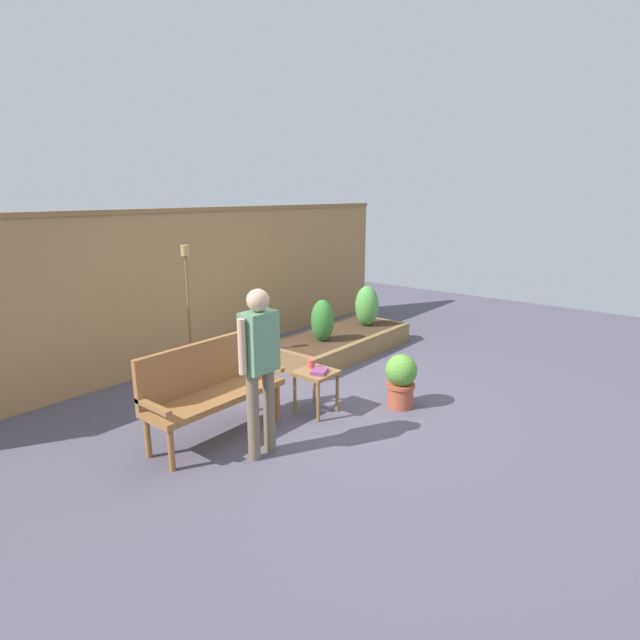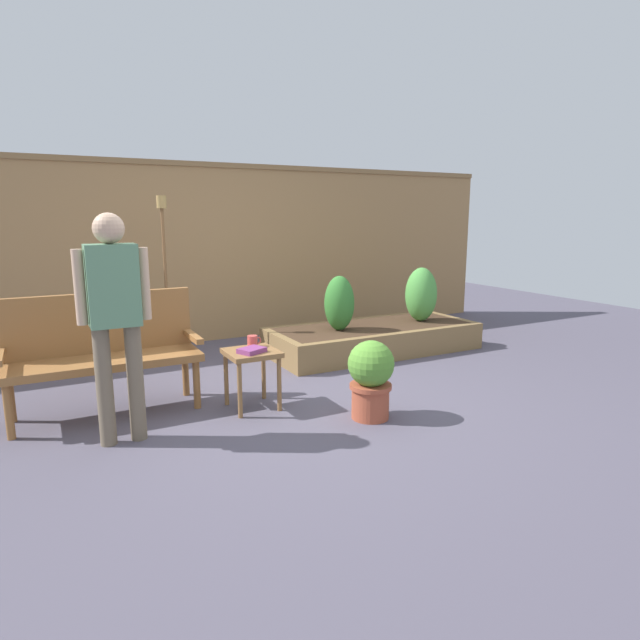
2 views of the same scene
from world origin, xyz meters
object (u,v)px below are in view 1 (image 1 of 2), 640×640
(garden_bench, at_px, (209,383))
(side_table, at_px, (316,378))
(person_by_bench, at_px, (260,359))
(tiki_torch, at_px, (188,290))
(shrub_far_corner, at_px, (367,306))
(potted_boxwood, at_px, (401,379))
(book_on_table, at_px, (319,371))
(shrub_near_bench, at_px, (323,320))
(cup_on_table, at_px, (311,364))

(garden_bench, xyz_separation_m, side_table, (1.06, -0.48, -0.15))
(person_by_bench, bearing_deg, side_table, 11.28)
(tiki_torch, bearing_deg, shrub_far_corner, -15.82)
(tiki_torch, bearing_deg, garden_bench, -120.46)
(garden_bench, bearing_deg, tiki_torch, 59.54)
(side_table, relative_size, potted_boxwood, 0.78)
(garden_bench, bearing_deg, person_by_bench, -87.22)
(book_on_table, distance_m, tiki_torch, 2.05)
(book_on_table, xyz_separation_m, person_by_bench, (-1.01, -0.14, 0.43))
(side_table, height_order, shrub_near_bench, shrub_near_bench)
(cup_on_table, distance_m, book_on_table, 0.20)
(side_table, xyz_separation_m, book_on_table, (-0.02, -0.06, 0.10))
(book_on_table, bearing_deg, tiki_torch, 73.53)
(cup_on_table, distance_m, shrub_far_corner, 2.66)
(garden_bench, bearing_deg, shrub_near_bench, 13.09)
(book_on_table, distance_m, potted_boxwood, 0.95)
(potted_boxwood, distance_m, tiki_torch, 2.80)
(person_by_bench, bearing_deg, cup_on_table, 16.54)
(shrub_far_corner, bearing_deg, book_on_table, -156.35)
(shrub_far_corner, bearing_deg, garden_bench, -170.90)
(book_on_table, height_order, shrub_far_corner, shrub_far_corner)
(shrub_near_bench, distance_m, person_by_bench, 2.77)
(book_on_table, relative_size, shrub_far_corner, 0.31)
(side_table, height_order, potted_boxwood, potted_boxwood)
(shrub_far_corner, xyz_separation_m, person_by_bench, (-3.57, -1.26, 0.31))
(side_table, xyz_separation_m, person_by_bench, (-1.03, -0.20, 0.54))
(cup_on_table, height_order, person_by_bench, person_by_bench)
(book_on_table, distance_m, shrub_near_bench, 1.83)
(garden_bench, distance_m, person_by_bench, 0.79)
(potted_boxwood, bearing_deg, person_by_bench, 166.11)
(book_on_table, bearing_deg, shrub_far_corner, 0.18)
(garden_bench, distance_m, potted_boxwood, 2.11)
(garden_bench, xyz_separation_m, shrub_far_corner, (3.60, 0.58, 0.07))
(shrub_near_bench, height_order, shrub_far_corner, shrub_far_corner)
(garden_bench, bearing_deg, cup_on_table, -17.99)
(cup_on_table, bearing_deg, garden_bench, 162.01)
(shrub_near_bench, distance_m, tiki_torch, 1.94)
(garden_bench, relative_size, potted_boxwood, 2.35)
(garden_bench, distance_m, cup_on_table, 1.17)
(book_on_table, relative_size, tiki_torch, 0.11)
(garden_bench, height_order, cup_on_table, garden_bench)
(side_table, distance_m, shrub_near_bench, 1.78)
(book_on_table, height_order, shrub_near_bench, shrub_near_bench)
(potted_boxwood, xyz_separation_m, shrub_far_corner, (1.82, 1.69, 0.29))
(cup_on_table, xyz_separation_m, tiki_torch, (-0.31, 1.73, 0.66))
(side_table, xyz_separation_m, cup_on_table, (0.06, 0.12, 0.13))
(shrub_near_bench, bearing_deg, tiki_torch, 154.72)
(shrub_near_bench, bearing_deg, person_by_bench, -152.73)
(side_table, relative_size, shrub_near_bench, 0.80)
(book_on_table, xyz_separation_m, shrub_near_bench, (1.44, 1.12, 0.10))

